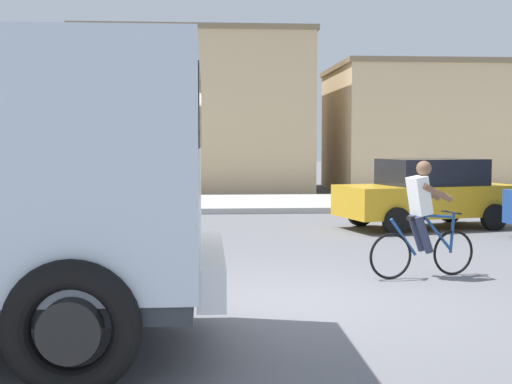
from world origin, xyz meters
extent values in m
plane|color=slate|center=(0.00, 0.00, 0.00)|extent=(120.00, 120.00, 0.00)
cube|color=#ADADA8|center=(0.00, 13.13, 0.08)|extent=(80.00, 5.00, 0.16)
cube|color=silver|center=(-1.02, -1.85, 0.80)|extent=(0.24, 2.38, 0.36)
cube|color=black|center=(-1.17, -1.85, 2.30)|extent=(0.12, 2.13, 0.70)
torus|color=black|center=(-2.10, -0.57, 0.55)|extent=(1.10, 0.24, 1.10)
cylinder|color=black|center=(-2.10, -0.57, 0.55)|extent=(0.50, 0.30, 0.50)
torus|color=black|center=(-2.11, -3.13, 0.55)|extent=(1.10, 0.24, 1.10)
cylinder|color=black|center=(-2.11, -3.13, 0.55)|extent=(0.50, 0.30, 0.50)
torus|color=black|center=(2.63, 1.59, 0.34)|extent=(0.67, 0.20, 0.68)
torus|color=black|center=(1.61, 1.34, 0.34)|extent=(0.67, 0.20, 0.68)
cylinder|color=#1E4C8C|center=(2.29, 1.51, 0.91)|extent=(0.59, 0.19, 0.09)
cylinder|color=#1E4C8C|center=(2.35, 1.53, 0.66)|extent=(0.50, 0.16, 0.57)
cylinder|color=#1E4C8C|center=(1.80, 1.39, 0.61)|extent=(0.44, 0.15, 0.57)
cylinder|color=#1E4C8C|center=(2.60, 1.59, 0.64)|extent=(0.10, 0.07, 0.59)
cylinder|color=black|center=(2.58, 1.58, 0.95)|extent=(0.15, 0.49, 0.03)
cube|color=black|center=(2.00, 1.44, 0.88)|extent=(0.26, 0.17, 0.06)
cube|color=white|center=(2.05, 1.45, 1.21)|extent=(0.36, 0.38, 0.59)
sphere|color=brown|center=(2.12, 1.47, 1.61)|extent=(0.22, 0.22, 0.22)
cylinder|color=#2D334C|center=(2.05, 1.56, 0.65)|extent=(0.32, 0.19, 0.57)
cylinder|color=brown|center=(2.21, 1.66, 1.26)|extent=(0.50, 0.20, 0.29)
cylinder|color=#2D334C|center=(2.10, 1.36, 0.65)|extent=(0.32, 0.19, 0.57)
cylinder|color=brown|center=(2.28, 1.34, 1.26)|extent=(0.50, 0.20, 0.29)
cube|color=gold|center=(3.99, 7.21, 0.65)|extent=(4.30, 2.64, 0.70)
cube|color=black|center=(4.14, 7.25, 1.30)|extent=(2.49, 1.95, 0.60)
cylinder|color=black|center=(3.00, 6.08, 0.30)|extent=(0.63, 0.32, 0.60)
cylinder|color=black|center=(2.58, 7.73, 0.30)|extent=(0.63, 0.32, 0.60)
cylinder|color=black|center=(5.40, 6.70, 0.30)|extent=(0.63, 0.32, 0.60)
cylinder|color=black|center=(4.98, 8.35, 0.30)|extent=(0.63, 0.32, 0.60)
cylinder|color=#2D334C|center=(-2.17, 7.75, 0.42)|extent=(0.22, 0.22, 0.85)
cube|color=gold|center=(-2.17, 7.75, 1.13)|extent=(0.34, 0.22, 0.56)
sphere|color=#9E7051|center=(-2.17, 7.75, 1.52)|extent=(0.20, 0.20, 0.20)
cube|color=#D1B284|center=(-1.45, 20.34, 3.02)|extent=(8.89, 6.92, 6.03)
cube|color=#7D6B4F|center=(-1.45, 20.34, 6.13)|extent=(9.07, 7.05, 0.20)
cube|color=#D1B284|center=(8.99, 19.81, 2.43)|extent=(9.56, 6.56, 4.86)
cube|color=#7D6B4F|center=(8.99, 19.81, 4.96)|extent=(9.76, 6.69, 0.20)
camera|label=1|loc=(-1.06, -8.55, 2.00)|focal=49.20mm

